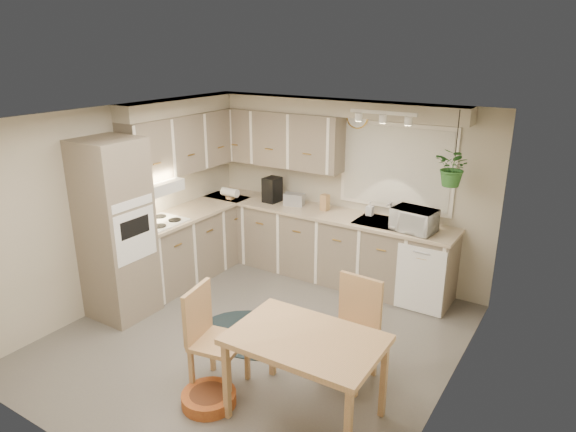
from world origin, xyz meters
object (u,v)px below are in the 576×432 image
(chair_left, at_px, (219,340))
(pet_bed, at_px, (209,398))
(microwave, at_px, (414,218))
(braided_rug, at_px, (255,334))
(dining_table, at_px, (305,377))
(chair_back, at_px, (349,333))

(chair_left, bearing_deg, pet_bed, 5.64)
(chair_left, bearing_deg, microwave, 149.65)
(braided_rug, xyz_separation_m, microwave, (1.16, 1.64, 1.10))
(dining_table, bearing_deg, microwave, 89.33)
(chair_left, relative_size, braided_rug, 0.76)
(pet_bed, bearing_deg, braided_rug, 105.76)
(chair_back, bearing_deg, braided_rug, -4.68)
(chair_left, bearing_deg, braided_rug, -175.05)
(chair_left, bearing_deg, dining_table, 83.48)
(pet_bed, bearing_deg, microwave, 73.42)
(chair_left, xyz_separation_m, microwave, (0.91, 2.55, 0.62))
(braided_rug, xyz_separation_m, pet_bed, (0.33, -1.16, 0.05))
(chair_back, bearing_deg, chair_left, 40.81)
(chair_back, xyz_separation_m, microwave, (-0.04, 1.81, 0.61))
(chair_left, xyz_separation_m, chair_back, (0.96, 0.74, 0.00))
(chair_back, xyz_separation_m, pet_bed, (-0.88, -1.00, -0.44))
(braided_rug, distance_m, pet_bed, 1.21)
(chair_back, distance_m, pet_bed, 1.40)
(dining_table, xyz_separation_m, braided_rug, (-1.14, 0.84, -0.39))
(microwave, bearing_deg, dining_table, -83.78)
(braided_rug, bearing_deg, microwave, 54.67)
(dining_table, bearing_deg, pet_bed, -158.13)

